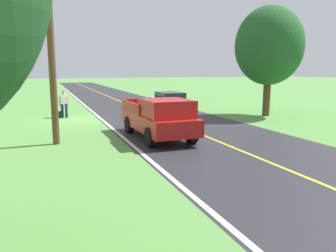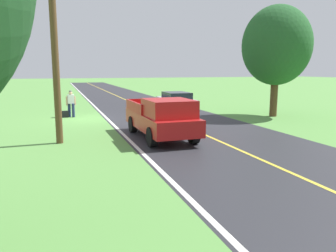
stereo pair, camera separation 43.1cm
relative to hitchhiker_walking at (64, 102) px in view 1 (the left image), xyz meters
name	(u,v)px [view 1 (the left image)]	position (x,y,z in m)	size (l,w,h in m)	color
ground_plane	(83,119)	(-1.02, 1.19, -0.98)	(200.00, 200.00, 0.00)	#568E42
road_surface	(155,116)	(-5.75, 1.19, -0.98)	(7.65, 120.00, 0.00)	#28282D
lane_edge_line	(100,118)	(-2.10, 1.19, -0.98)	(0.16, 117.60, 0.00)	silver
lane_centre_line	(155,116)	(-5.75, 1.19, -0.98)	(0.14, 117.60, 0.00)	gold
hitchhiker_walking	(64,102)	(0.00, 0.00, 0.00)	(0.62, 0.51, 1.75)	navy
suitcase_carried	(58,115)	(0.41, 0.12, -0.77)	(0.20, 0.46, 0.43)	black
pickup_truck_passing	(160,117)	(-3.59, 8.40, -0.01)	(2.17, 5.43, 1.82)	#B21919
tree_far_side_near	(269,46)	(-12.67, 3.79, 3.56)	(4.39, 4.39, 7.08)	brown
sedan_near_oncoming	(169,101)	(-7.50, -0.81, -0.23)	(1.97, 4.42, 1.41)	#B2B7C1
utility_pole_roadside	(50,35)	(0.79, 7.95, 3.40)	(0.28, 0.28, 8.77)	brown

